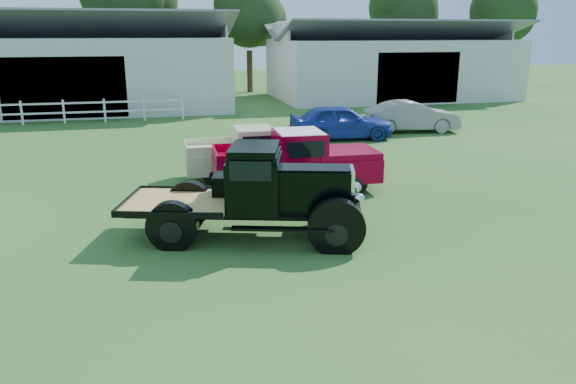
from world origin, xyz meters
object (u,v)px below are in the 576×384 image
object	(u,v)px
vintage_flatbed	(251,192)
misc_car_blue	(341,122)
red_pickup	(296,161)
white_pickup	(251,154)
misc_car_grey	(412,116)

from	to	relation	value
vintage_flatbed	misc_car_blue	size ratio (longest dim) A/B	1.20
red_pickup	white_pickup	world-z (taller)	red_pickup
white_pickup	misc_car_blue	bearing A→B (deg)	49.51
vintage_flatbed	white_pickup	size ratio (longest dim) A/B	1.23
white_pickup	misc_car_blue	world-z (taller)	white_pickup
red_pickup	misc_car_grey	world-z (taller)	red_pickup
red_pickup	vintage_flatbed	bearing A→B (deg)	-117.36
red_pickup	misc_car_grey	distance (m)	11.67
misc_car_blue	misc_car_grey	xyz separation A→B (m)	(3.88, 1.03, -0.05)
misc_car_blue	misc_car_grey	bearing A→B (deg)	-70.17
vintage_flatbed	misc_car_grey	distance (m)	15.60
red_pickup	misc_car_grey	bearing A→B (deg)	49.58
red_pickup	misc_car_blue	distance (m)	8.58
vintage_flatbed	misc_car_blue	bearing A→B (deg)	78.33
vintage_flatbed	red_pickup	bearing A→B (deg)	77.26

